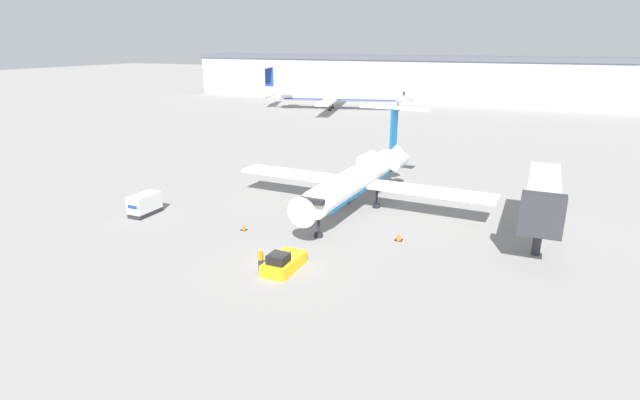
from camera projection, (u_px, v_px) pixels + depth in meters
name	position (u px, v px, depth m)	size (l,w,h in m)	color
ground_plane	(280.00, 268.00, 39.63)	(600.00, 600.00, 0.00)	gray
terminal_building	(479.00, 80.00, 142.13)	(180.00, 16.80, 13.23)	#9EA3AD
airplane_main	(360.00, 177.00, 53.17)	(28.54, 25.14, 9.55)	white
pushback_tug	(284.00, 262.00, 39.15)	(2.06, 4.24, 1.64)	yellow
luggage_cart	(145.00, 204.00, 51.47)	(1.66, 3.44, 2.21)	#232326
worker_near_tug	(260.00, 259.00, 38.85)	(0.40, 0.26, 1.88)	#232838
traffic_cone_left	(244.00, 227.00, 47.45)	(0.56, 0.56, 0.65)	black
traffic_cone_right	(399.00, 237.00, 45.00)	(0.66, 0.66, 0.70)	black
airplane_parked_far_left	(336.00, 94.00, 130.64)	(39.37, 35.70, 10.86)	white
jet_bridge	(543.00, 195.00, 43.13)	(3.20, 13.57, 6.19)	#2D2D33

